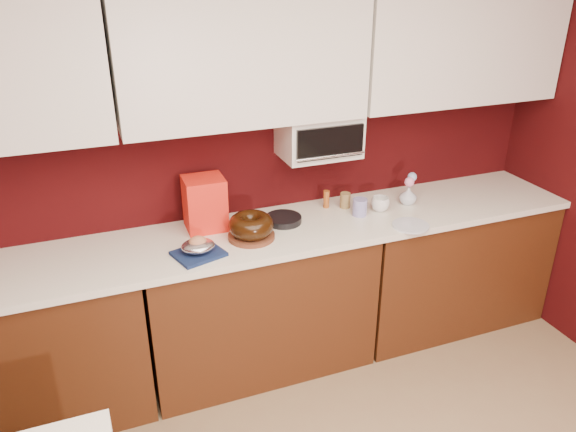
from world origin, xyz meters
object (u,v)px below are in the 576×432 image
at_px(pandoro_box, 205,203).
at_px(blue_jar, 360,207).
at_px(foil_ham_nest, 198,246).
at_px(coffee_mug, 380,203).
at_px(flower_vase, 408,194).
at_px(toaster_oven, 319,135).
at_px(bundt_cake, 251,225).

distance_m(pandoro_box, blue_jar, 0.92).
height_order(foil_ham_nest, blue_jar, blue_jar).
distance_m(foil_ham_nest, coffee_mug, 1.17).
relative_size(coffee_mug, flower_vase, 0.83).
xyz_separation_m(toaster_oven, pandoro_box, (-0.69, -0.00, -0.32)).
bearing_deg(bundt_cake, blue_jar, 4.79).
distance_m(foil_ham_nest, blue_jar, 1.03).
xyz_separation_m(foil_ham_nest, pandoro_box, (0.12, 0.31, 0.10)).
bearing_deg(blue_jar, toaster_oven, 141.49).
distance_m(foil_ham_nest, pandoro_box, 0.34).
bearing_deg(pandoro_box, foil_ham_nest, -109.66).
distance_m(bundt_cake, pandoro_box, 0.31).
bearing_deg(toaster_oven, foil_ham_nest, -159.03).
relative_size(pandoro_box, blue_jar, 2.93).
bearing_deg(toaster_oven, bundt_cake, -155.69).
distance_m(toaster_oven, flower_vase, 0.71).
distance_m(coffee_mug, flower_vase, 0.22).
height_order(bundt_cake, foil_ham_nest, bundt_cake).
relative_size(foil_ham_nest, pandoro_box, 0.58).
bearing_deg(flower_vase, toaster_oven, 167.71).
bearing_deg(blue_jar, coffee_mug, 4.84).
relative_size(foil_ham_nest, blue_jar, 1.69).
bearing_deg(coffee_mug, pandoro_box, 171.87).
relative_size(bundt_cake, blue_jar, 2.40).
bearing_deg(flower_vase, blue_jar, -173.56).
height_order(blue_jar, flower_vase, flower_vase).
xyz_separation_m(pandoro_box, flower_vase, (1.26, -0.12, -0.09)).
bearing_deg(blue_jar, flower_vase, 6.44).
relative_size(bundt_cake, pandoro_box, 0.82).
bearing_deg(coffee_mug, foil_ham_nest, -172.24).
distance_m(foil_ham_nest, flower_vase, 1.39).
height_order(foil_ham_nest, coffee_mug, coffee_mug).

